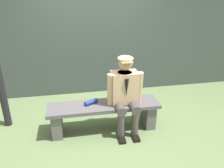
% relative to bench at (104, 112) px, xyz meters
% --- Properties ---
extents(ground_plane, '(30.00, 30.00, 0.00)m').
position_rel_bench_xyz_m(ground_plane, '(0.00, 0.00, -0.33)').
color(ground_plane, '#62784B').
extents(bench, '(1.83, 0.45, 0.48)m').
position_rel_bench_xyz_m(bench, '(0.00, 0.00, 0.00)').
color(bench, '#585458').
rests_on(bench, ground).
extents(seated_man, '(0.59, 0.60, 1.29)m').
position_rel_bench_xyz_m(seated_man, '(-0.34, 0.06, 0.39)').
color(seated_man, tan).
rests_on(seated_man, ground).
extents(rolled_magazine, '(0.23, 0.18, 0.07)m').
position_rel_bench_xyz_m(rolled_magazine, '(0.20, -0.05, 0.19)').
color(rolled_magazine, navy).
rests_on(rolled_magazine, bench).
extents(stadium_wall, '(12.00, 0.24, 2.32)m').
position_rel_bench_xyz_m(stadium_wall, '(0.00, -1.63, 0.83)').
color(stadium_wall, '#3F4947').
rests_on(stadium_wall, ground).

